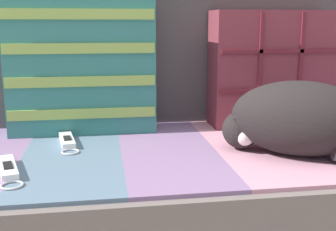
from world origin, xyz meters
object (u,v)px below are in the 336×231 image
object	(u,v)px
couch	(247,209)
sleeping_cat	(295,120)
throw_pillow_quilted	(272,69)
game_remote_near	(67,141)
throw_pillow_striped	(82,63)
game_remote_far	(8,169)

from	to	relation	value
couch	sleeping_cat	world-z (taller)	sleeping_cat
throw_pillow_quilted	couch	bearing A→B (deg)	-126.21
throw_pillow_quilted	game_remote_near	world-z (taller)	throw_pillow_quilted
throw_pillow_striped	couch	bearing A→B (deg)	-20.79
throw_pillow_quilted	throw_pillow_striped	world-z (taller)	throw_pillow_striped
couch	game_remote_near	distance (m)	0.58
throw_pillow_quilted	sleeping_cat	distance (m)	0.36
throw_pillow_striped	game_remote_far	world-z (taller)	throw_pillow_striped
throw_pillow_quilted	game_remote_near	bearing A→B (deg)	-167.36
couch	sleeping_cat	bearing A→B (deg)	-66.83
throw_pillow_quilted	game_remote_far	distance (m)	0.89
throw_pillow_quilted	sleeping_cat	world-z (taller)	throw_pillow_quilted
sleeping_cat	game_remote_near	size ratio (longest dim) A/B	2.14
throw_pillow_quilted	game_remote_near	distance (m)	0.71
couch	throw_pillow_striped	xyz separation A→B (m)	(-0.49, 0.19, 0.44)
throw_pillow_striped	game_remote_far	size ratio (longest dim) A/B	2.16
couch	game_remote_far	world-z (taller)	game_remote_far
throw_pillow_quilted	game_remote_far	xyz separation A→B (m)	(-0.79, -0.37, -0.18)
couch	throw_pillow_quilted	bearing A→B (deg)	53.79
couch	throw_pillow_striped	world-z (taller)	throw_pillow_striped
throw_pillow_quilted	sleeping_cat	bearing A→B (deg)	-102.02
couch	game_remote_near	size ratio (longest dim) A/B	10.00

